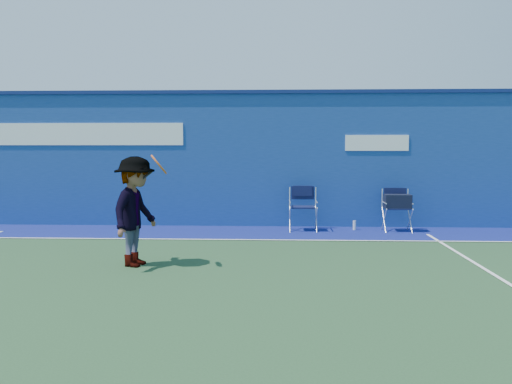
{
  "coord_description": "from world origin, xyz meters",
  "views": [
    {
      "loc": [
        1.44,
        -7.22,
        1.86
      ],
      "look_at": [
        1.01,
        2.6,
        1.0
      ],
      "focal_mm": 38.0,
      "sensor_mm": 36.0,
      "label": 1
    }
  ],
  "objects_px": {
    "water_bottle": "(354,225)",
    "tennis_player": "(136,211)",
    "directors_chair_left": "(303,216)",
    "directors_chair_right": "(397,214)"
  },
  "relations": [
    {
      "from": "water_bottle",
      "to": "tennis_player",
      "type": "xyz_separation_m",
      "value": [
        -3.84,
        -3.63,
        0.74
      ]
    },
    {
      "from": "directors_chair_left",
      "to": "tennis_player",
      "type": "xyz_separation_m",
      "value": [
        -2.71,
        -3.52,
        0.53
      ]
    },
    {
      "from": "water_bottle",
      "to": "tennis_player",
      "type": "relative_size",
      "value": 0.12
    },
    {
      "from": "directors_chair_left",
      "to": "tennis_player",
      "type": "bearing_deg",
      "value": -127.64
    },
    {
      "from": "tennis_player",
      "to": "water_bottle",
      "type": "bearing_deg",
      "value": 43.39
    },
    {
      "from": "directors_chair_right",
      "to": "directors_chair_left",
      "type": "bearing_deg",
      "value": 179.61
    },
    {
      "from": "directors_chair_right",
      "to": "water_bottle",
      "type": "relative_size",
      "value": 4.35
    },
    {
      "from": "directors_chair_right",
      "to": "tennis_player",
      "type": "height_order",
      "value": "tennis_player"
    },
    {
      "from": "water_bottle",
      "to": "tennis_player",
      "type": "distance_m",
      "value": 5.33
    },
    {
      "from": "directors_chair_left",
      "to": "tennis_player",
      "type": "height_order",
      "value": "tennis_player"
    }
  ]
}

